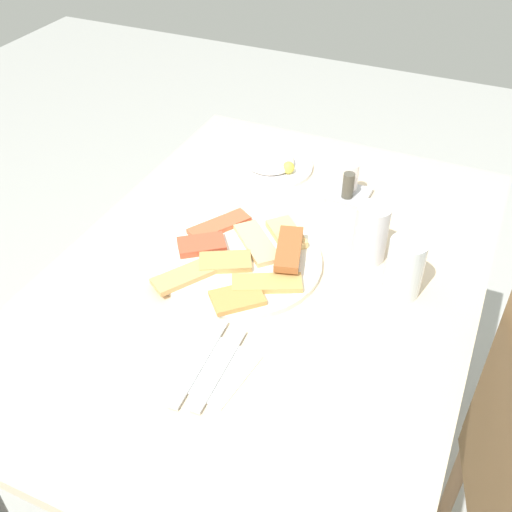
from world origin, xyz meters
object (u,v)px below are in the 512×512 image
at_px(fork, 200,362).
at_px(dining_table, 266,303).
at_px(pide_platter, 242,259).
at_px(soda_can, 371,233).
at_px(spoon, 220,369).
at_px(salad_plate_greens, 270,163).
at_px(drinking_glass, 405,268).
at_px(paper_napkin, 210,367).
at_px(condiment_caddy, 350,189).

bearing_deg(fork, dining_table, 175.54).
relative_size(pide_platter, soda_can, 2.70).
relative_size(dining_table, spoon, 6.17).
distance_m(salad_plate_greens, drinking_glass, 0.51).
distance_m(paper_napkin, condiment_caddy, 0.58).
bearing_deg(soda_can, condiment_caddy, -152.68).
bearing_deg(dining_table, drinking_glass, 100.87).
distance_m(drinking_glass, paper_napkin, 0.40).
relative_size(dining_table, salad_plate_greens, 5.28).
xyz_separation_m(dining_table, paper_napkin, (0.26, 0.01, 0.09)).
distance_m(soda_can, fork, 0.43).
xyz_separation_m(dining_table, drinking_glass, (-0.05, 0.25, 0.15)).
bearing_deg(drinking_glass, dining_table, -79.13).
relative_size(spoon, condiment_caddy, 2.01).
bearing_deg(spoon, pide_platter, -164.36).
xyz_separation_m(fork, spoon, (0.00, 0.04, 0.00)).
relative_size(soda_can, spoon, 0.66).
relative_size(salad_plate_greens, drinking_glass, 1.83).
bearing_deg(salad_plate_greens, dining_table, 22.23).
bearing_deg(fork, spoon, 86.87).
xyz_separation_m(paper_napkin, spoon, (0.00, 0.02, 0.00)).
bearing_deg(spoon, condiment_caddy, 174.05).
xyz_separation_m(dining_table, spoon, (0.26, 0.03, 0.09)).
relative_size(dining_table, condiment_caddy, 12.39).
height_order(pide_platter, spoon, pide_platter).
height_order(salad_plate_greens, condiment_caddy, condiment_caddy).
relative_size(drinking_glass, paper_napkin, 0.92).
xyz_separation_m(dining_table, condiment_caddy, (-0.32, 0.07, 0.11)).
distance_m(fork, spoon, 0.04).
bearing_deg(condiment_caddy, drinking_glass, 34.64).
bearing_deg(fork, soda_can, 152.40).
distance_m(dining_table, drinking_glass, 0.30).
bearing_deg(pide_platter, paper_napkin, 14.06).
bearing_deg(drinking_glass, soda_can, -131.06).
bearing_deg(drinking_glass, spoon, -35.67).
relative_size(drinking_glass, condiment_caddy, 1.28).
relative_size(pide_platter, paper_napkin, 2.58).
height_order(salad_plate_greens, spoon, salad_plate_greens).
distance_m(salad_plate_greens, fork, 0.64).
bearing_deg(soda_can, drinking_glass, 48.94).
bearing_deg(soda_can, fork, -24.47).
distance_m(pide_platter, spoon, 0.28).
height_order(soda_can, drinking_glass, soda_can).
bearing_deg(paper_napkin, fork, -90.00).
bearing_deg(condiment_caddy, paper_napkin, -5.72).
xyz_separation_m(dining_table, pide_platter, (-0.00, -0.05, 0.10)).
xyz_separation_m(dining_table, salad_plate_greens, (-0.36, -0.15, 0.10)).
height_order(salad_plate_greens, soda_can, soda_can).
relative_size(paper_napkin, spoon, 0.69).
relative_size(fork, condiment_caddy, 2.18).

